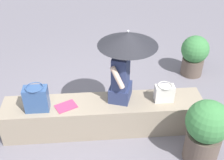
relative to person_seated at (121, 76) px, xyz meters
The scene contains 9 objects.
ground_plane 0.91m from the person_seated, 18.71° to the left, with size 14.00×14.00×0.00m, color slate.
stone_bench 0.68m from the person_seated, 18.71° to the left, with size 2.86×0.51×0.49m, color gray.
person_seated is the anchor object (origin of this frame).
parasol 0.54m from the person_seated, 157.28° to the right, with size 0.79×0.79×1.04m.
handbag_black 1.17m from the person_seated, ahead, with size 0.32×0.23×0.38m.
tote_bag_canvas 0.67m from the person_seated, behind, with size 0.27×0.20×0.27m.
magazine 0.87m from the person_seated, ahead, with size 0.28×0.20×0.01m, color #D83866.
planter_near 2.05m from the person_seated, 140.04° to the right, with size 0.51×0.51×0.79m.
planter_far 1.30m from the person_seated, 142.56° to the left, with size 0.54×0.54×0.93m.
Camera 1 is at (0.13, 3.07, 2.97)m, focal length 44.63 mm.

